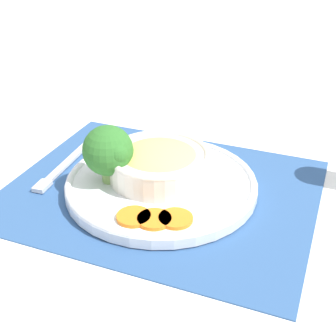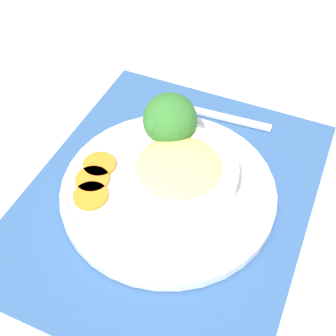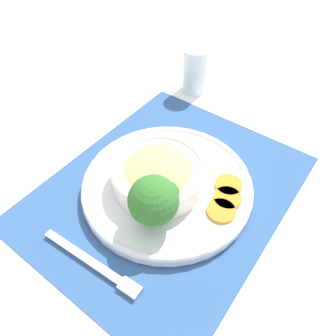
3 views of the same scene
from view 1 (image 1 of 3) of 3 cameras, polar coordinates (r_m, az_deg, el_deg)
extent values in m
plane|color=white|center=(0.75, -0.81, -2.83)|extent=(4.00, 4.00, 0.00)
cube|color=#2D5184|center=(0.75, -0.81, -2.71)|extent=(0.52, 0.43, 0.00)
cylinder|color=silver|center=(0.75, -0.82, -2.06)|extent=(0.30, 0.30, 0.02)
torus|color=silver|center=(0.74, -0.82, -1.53)|extent=(0.30, 0.30, 0.01)
cylinder|color=silver|center=(0.74, -1.10, 0.36)|extent=(0.16, 0.16, 0.04)
torus|color=silver|center=(0.73, -1.11, 1.74)|extent=(0.16, 0.16, 0.01)
ellipsoid|color=#EAC66B|center=(0.74, -1.10, 1.04)|extent=(0.13, 0.13, 0.04)
cylinder|color=#759E51|center=(0.74, -7.13, -0.73)|extent=(0.02, 0.02, 0.02)
sphere|color=#2D6B28|center=(0.72, -7.33, 2.13)|extent=(0.08, 0.08, 0.08)
sphere|color=#2D6B28|center=(0.70, -6.32, 1.87)|extent=(0.04, 0.04, 0.04)
sphere|color=#2D6B28|center=(0.74, -8.30, 2.98)|extent=(0.03, 0.03, 0.03)
cylinder|color=orange|center=(0.66, -4.21, -5.93)|extent=(0.05, 0.05, 0.01)
cylinder|color=orange|center=(0.65, -1.68, -6.27)|extent=(0.05, 0.05, 0.01)
cylinder|color=orange|center=(0.65, 0.94, -6.18)|extent=(0.05, 0.05, 0.01)
cube|color=silver|center=(0.83, -12.37, 0.48)|extent=(0.04, 0.18, 0.01)
cube|color=silver|center=(0.78, -15.08, -2.13)|extent=(0.02, 0.04, 0.01)
camera|label=2|loc=(0.78, 39.12, 33.36)|focal=50.00mm
camera|label=3|loc=(0.66, -40.44, 29.25)|focal=35.00mm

